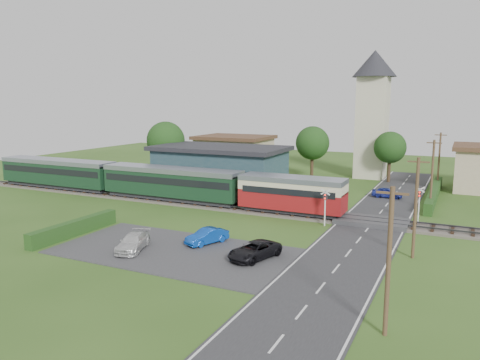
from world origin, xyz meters
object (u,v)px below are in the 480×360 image
at_px(train, 147,180).
at_px(pedestrian_far, 163,185).
at_px(crossing_signal_far, 419,199).
at_px(car_park_blue, 207,236).
at_px(house_west, 234,153).
at_px(pedestrian_near, 253,192).
at_px(equipment_hut, 138,177).
at_px(crossing_signal_near, 325,202).
at_px(station_building, 220,167).
at_px(car_park_dark, 255,250).
at_px(church_tower, 373,105).
at_px(car_park_silver, 133,242).
at_px(car_on_road, 387,193).

height_order(train, pedestrian_far, train).
distance_m(crossing_signal_far, car_park_blue, 19.59).
height_order(house_west, pedestrian_near, house_west).
bearing_deg(crossing_signal_far, house_west, 144.23).
height_order(equipment_hut, house_west, house_west).
xyz_separation_m(equipment_hut, train, (3.75, -3.20, 0.43)).
bearing_deg(equipment_hut, pedestrian_near, -0.08).
bearing_deg(crossing_signal_near, station_building, 145.19).
height_order(train, crossing_signal_far, train).
relative_size(crossing_signal_near, car_park_dark, 0.79).
relative_size(church_tower, pedestrian_near, 10.99).
bearing_deg(church_tower, crossing_signal_far, -69.98).
distance_m(car_park_dark, pedestrian_near, 17.89).
bearing_deg(station_building, car_park_blue, -64.29).
bearing_deg(car_park_silver, train, 105.50).
relative_size(equipment_hut, train, 0.06).
relative_size(equipment_hut, car_park_blue, 0.74).
xyz_separation_m(equipment_hut, station_building, (8.00, 5.79, 0.95)).
relative_size(station_building, church_tower, 0.91).
bearing_deg(car_park_silver, crossing_signal_near, 32.20).
relative_size(church_tower, pedestrian_far, 10.58).
xyz_separation_m(church_tower, car_park_silver, (-9.17, -41.15, -9.56)).
relative_size(church_tower, car_park_dark, 4.24).
bearing_deg(house_west, crossing_signal_near, -49.89).
relative_size(house_west, crossing_signal_near, 3.30).
bearing_deg(station_building, car_on_road, 9.45).
height_order(church_tower, crossing_signal_near, church_tower).
bearing_deg(pedestrian_near, pedestrian_far, 26.66).
relative_size(car_park_dark, pedestrian_far, 2.50).
bearing_deg(station_building, house_west, 109.65).
xyz_separation_m(crossing_signal_near, car_park_blue, (-6.53, -9.09, -1.49)).
bearing_deg(car_park_dark, car_park_silver, -149.40).
xyz_separation_m(church_tower, car_park_blue, (-5.13, -37.50, -9.58)).
relative_size(car_park_blue, car_park_silver, 0.86).
xyz_separation_m(pedestrian_near, pedestrian_far, (-10.92, -0.78, 0.03)).
relative_size(train, church_tower, 2.45).
relative_size(car_park_blue, car_park_dark, 0.83).
bearing_deg(pedestrian_near, train, 38.34).
bearing_deg(crossing_signal_near, car_park_blue, -125.69).
xyz_separation_m(car_on_road, pedestrian_far, (-23.36, -9.83, 0.67)).
bearing_deg(church_tower, train, -126.51).
bearing_deg(station_building, car_park_silver, -76.43).
distance_m(equipment_hut, station_building, 9.92).
distance_m(station_building, car_park_dark, 26.47).
xyz_separation_m(church_tower, house_west, (-20.00, -3.00, -7.43)).
distance_m(car_park_dark, pedestrian_far, 24.05).
distance_m(train, car_on_road, 26.71).
xyz_separation_m(crossing_signal_near, car_on_road, (3.05, 14.64, -1.53)).
distance_m(station_building, train, 9.96).
distance_m(train, crossing_signal_far, 27.95).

